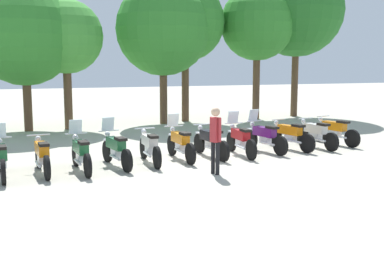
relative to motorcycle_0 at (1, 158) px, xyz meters
The scene contains 20 objects.
ground_plane 5.64m from the motorcycle_0, ahead, with size 80.00×80.00×0.00m, color #ADA899.
motorcycle_0 is the anchor object (origin of this frame).
motorcycle_1 1.02m from the motorcycle_0, ahead, with size 0.62×2.19×0.99m.
motorcycle_2 2.03m from the motorcycle_0, ahead, with size 0.62×2.19×1.37m.
motorcycle_3 3.06m from the motorcycle_0, ahead, with size 0.70×2.16×1.37m.
motorcycle_4 4.09m from the motorcycle_0, ahead, with size 0.62×2.19×0.99m.
motorcycle_5 5.12m from the motorcycle_0, ahead, with size 0.62×2.19×1.37m.
motorcycle_6 6.13m from the motorcycle_0, ahead, with size 0.62×2.18×0.99m.
motorcycle_7 7.14m from the motorcycle_0, ahead, with size 0.62×2.19×1.37m.
motorcycle_8 8.17m from the motorcycle_0, ahead, with size 0.72×2.16×1.37m.
motorcycle_9 9.19m from the motorcycle_0, ahead, with size 0.79×2.14×0.99m.
motorcycle_10 10.20m from the motorcycle_0, ahead, with size 0.62×2.18×0.99m.
motorcycle_11 11.25m from the motorcycle_0, ahead, with size 0.76×2.15×0.99m.
person_0 5.60m from the motorcycle_0, 14.03° to the right, with size 0.31×0.40×1.80m.
tree_1 9.28m from the motorcycle_0, 86.25° to the left, with size 4.22×4.22×6.16m.
tree_2 9.57m from the motorcycle_0, 75.37° to the left, with size 3.21×3.21×5.64m.
tree_3 12.03m from the motorcycle_0, 53.77° to the left, with size 4.44×4.44×6.72m.
tree_4 13.28m from the motorcycle_0, 50.62° to the left, with size 3.85×3.85×6.79m.
tree_5 15.69m from the motorcycle_0, 39.03° to the left, with size 3.75×3.75×6.73m.
tree_6 18.09m from the motorcycle_0, 35.04° to the left, with size 4.95×4.95×8.13m.
Camera 1 is at (-4.63, -13.88, 3.03)m, focal length 45.25 mm.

